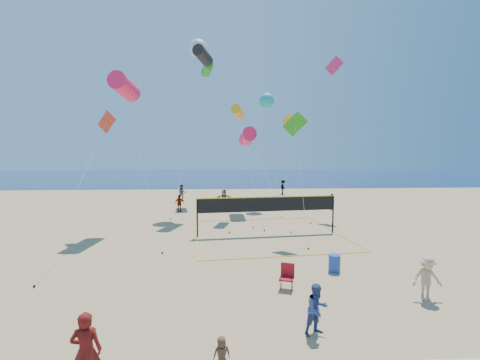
{
  "coord_description": "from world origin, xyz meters",
  "views": [
    {
      "loc": [
        -0.53,
        -9.76,
        5.49
      ],
      "look_at": [
        0.07,
        2.0,
        4.44
      ],
      "focal_mm": 24.0,
      "sensor_mm": 36.0,
      "label": 1
    }
  ],
  "objects_px": {
    "woman": "(86,352)",
    "trash_barrel": "(334,263)",
    "camp_chair": "(287,275)",
    "volleyball_net": "(267,208)"
  },
  "relations": [
    {
      "from": "woman",
      "to": "trash_barrel",
      "type": "height_order",
      "value": "woman"
    },
    {
      "from": "trash_barrel",
      "to": "camp_chair",
      "type": "bearing_deg",
      "value": -146.11
    },
    {
      "from": "woman",
      "to": "trash_barrel",
      "type": "bearing_deg",
      "value": -147.86
    },
    {
      "from": "woman",
      "to": "camp_chair",
      "type": "distance_m",
      "value": 7.72
    },
    {
      "from": "woman",
      "to": "camp_chair",
      "type": "height_order",
      "value": "woman"
    },
    {
      "from": "camp_chair",
      "to": "trash_barrel",
      "type": "height_order",
      "value": "camp_chair"
    },
    {
      "from": "trash_barrel",
      "to": "volleyball_net",
      "type": "bearing_deg",
      "value": 107.65
    },
    {
      "from": "camp_chair",
      "to": "volleyball_net",
      "type": "xyz_separation_m",
      "value": [
        0.36,
        8.5,
        1.17
      ]
    },
    {
      "from": "trash_barrel",
      "to": "volleyball_net",
      "type": "relative_size",
      "value": 0.08
    },
    {
      "from": "woman",
      "to": "volleyball_net",
      "type": "height_order",
      "value": "volleyball_net"
    }
  ]
}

